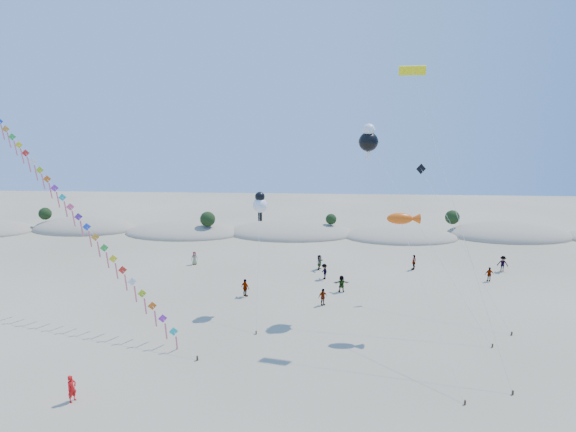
{
  "coord_description": "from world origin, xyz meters",
  "views": [
    {
      "loc": [
        3.51,
        -24.04,
        18.13
      ],
      "look_at": [
        1.38,
        14.0,
        9.64
      ],
      "focal_mm": 30.0,
      "sensor_mm": 36.0,
      "label": 1
    }
  ],
  "objects_px": {
    "parafoil_kite": "(414,77)",
    "flyer_foreground": "(72,389)",
    "kite_train": "(59,194)",
    "fish_kite": "(404,219)"
  },
  "relations": [
    {
      "from": "kite_train",
      "to": "fish_kite",
      "type": "xyz_separation_m",
      "value": [
        30.45,
        -3.45,
        -1.11
      ]
    },
    {
      "from": "parafoil_kite",
      "to": "flyer_foreground",
      "type": "bearing_deg",
      "value": -149.12
    },
    {
      "from": "kite_train",
      "to": "parafoil_kite",
      "type": "relative_size",
      "value": 1.31
    },
    {
      "from": "kite_train",
      "to": "flyer_foreground",
      "type": "height_order",
      "value": "kite_train"
    },
    {
      "from": "fish_kite",
      "to": "flyer_foreground",
      "type": "relative_size",
      "value": 6.47
    },
    {
      "from": "fish_kite",
      "to": "parafoil_kite",
      "type": "bearing_deg",
      "value": 71.58
    },
    {
      "from": "fish_kite",
      "to": "flyer_foreground",
      "type": "height_order",
      "value": "fish_kite"
    },
    {
      "from": "kite_train",
      "to": "parafoil_kite",
      "type": "height_order",
      "value": "parafoil_kite"
    },
    {
      "from": "parafoil_kite",
      "to": "flyer_foreground",
      "type": "relative_size",
      "value": 12.09
    },
    {
      "from": "kite_train",
      "to": "flyer_foreground",
      "type": "relative_size",
      "value": 15.85
    }
  ]
}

